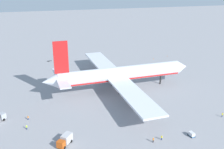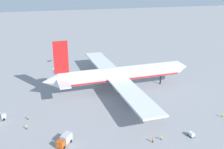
# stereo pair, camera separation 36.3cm
# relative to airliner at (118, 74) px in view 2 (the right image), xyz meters

# --- Properties ---
(ground_plane) EXTENTS (600.00, 600.00, 0.00)m
(ground_plane) POSITION_rel_airliner_xyz_m (1.33, 0.01, -7.17)
(ground_plane) COLOR gray
(airliner) EXTENTS (68.52, 80.70, 24.11)m
(airliner) POSITION_rel_airliner_xyz_m (0.00, 0.00, 0.00)
(airliner) COLOR silver
(airliner) RESTS_ON ground
(service_truck_0) EXTENTS (5.43, 6.02, 3.03)m
(service_truck_0) POSITION_rel_airliner_xyz_m (-27.94, -37.60, -5.54)
(service_truck_0) COLOR #BF4C14
(service_truck_0) RESTS_ON ground
(baggage_cart_0) EXTENTS (1.78, 3.05, 1.44)m
(baggage_cart_0) POSITION_rel_airliner_xyz_m (11.91, -43.56, -6.39)
(baggage_cart_0) COLOR #26598C
(baggage_cart_0) RESTS_ON ground
(baggage_cart_1) EXTENTS (2.79, 2.66, 0.40)m
(baggage_cart_1) POSITION_rel_airliner_xyz_m (-28.12, 51.92, -6.91)
(baggage_cart_1) COLOR #595B60
(baggage_cart_1) RESTS_ON ground
(ground_worker_0) EXTENTS (0.47, 0.47, 1.74)m
(ground_worker_0) POSITION_rel_airliner_xyz_m (-1.42, -43.55, -6.29)
(ground_worker_0) COLOR black
(ground_worker_0) RESTS_ON ground
(ground_worker_1) EXTENTS (0.56, 0.56, 1.68)m
(ground_worker_1) POSITION_rel_airliner_xyz_m (29.42, -34.97, -6.32)
(ground_worker_1) COLOR navy
(ground_worker_1) RESTS_ON ground
(ground_worker_2) EXTENTS (0.57, 0.57, 1.61)m
(ground_worker_2) POSITION_rel_airliner_xyz_m (-39.21, -18.74, -6.36)
(ground_worker_2) COLOR navy
(ground_worker_2) RESTS_ON ground
(ground_worker_3) EXTENTS (0.42, 0.42, 1.60)m
(ground_worker_3) POSITION_rel_airliner_xyz_m (1.70, -42.95, -6.37)
(ground_worker_3) COLOR navy
(ground_worker_3) RESTS_ON ground
(ground_worker_4) EXTENTS (0.55, 0.55, 1.66)m
(ground_worker_4) POSITION_rel_airliner_xyz_m (-39.56, -25.46, -6.34)
(ground_worker_4) COLOR navy
(ground_worker_4) RESTS_ON ground
(traffic_cone_0) EXTENTS (0.36, 0.36, 0.55)m
(traffic_cone_0) POSITION_rel_airliner_xyz_m (34.13, 39.65, -6.90)
(traffic_cone_0) COLOR orange
(traffic_cone_0) RESTS_ON ground
(traffic_cone_1) EXTENTS (0.36, 0.36, 0.55)m
(traffic_cone_1) POSITION_rel_airliner_xyz_m (45.22, 43.15, -6.90)
(traffic_cone_1) COLOR orange
(traffic_cone_1) RESTS_ON ground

